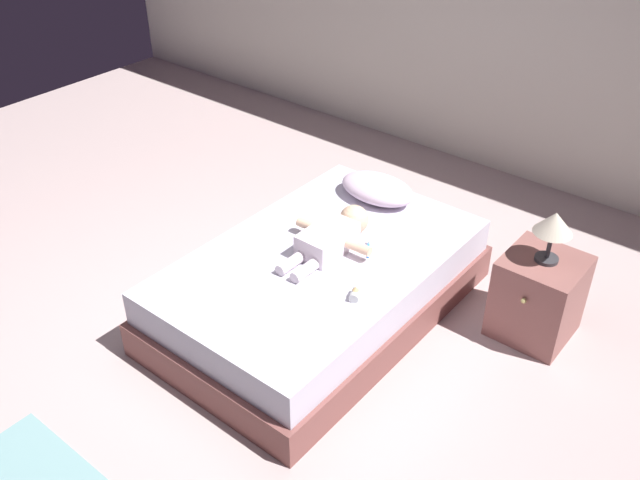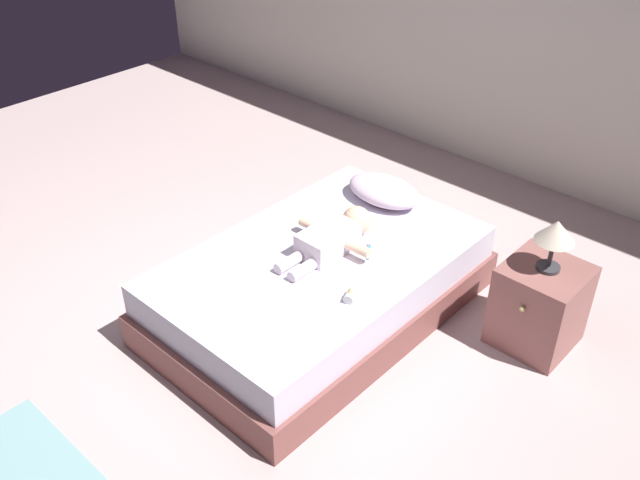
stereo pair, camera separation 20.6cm
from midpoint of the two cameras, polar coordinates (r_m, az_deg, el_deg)
The scene contains 8 objects.
ground_plane at distance 3.97m, azimuth -8.02°, elevation -8.54°, with size 8.00×8.00×0.00m, color #B7A09E.
bed at distance 4.03m, azimuth 1.47°, elevation -3.70°, with size 1.21×1.93×0.41m.
pillow at distance 4.39m, azimuth 6.61°, elevation 4.04°, with size 0.50×0.32×0.14m.
baby at distance 3.93m, azimuth 2.69°, elevation 0.27°, with size 0.51×0.68×0.17m.
toothbrush at distance 3.94m, azimuth 5.54°, elevation -0.90°, with size 0.10×0.14×0.02m.
nightstand at distance 4.02m, azimuth 18.98°, elevation -5.12°, with size 0.42×0.45×0.50m.
lamp at distance 3.76m, azimuth 20.29°, elevation 0.48°, with size 0.21×0.21×0.30m.
baby_bottle at distance 3.57m, azimuth 4.20°, elevation -4.54°, with size 0.08×0.10×0.07m.
Camera 2 is at (2.44, -1.69, 2.66)m, focal length 38.95 mm.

